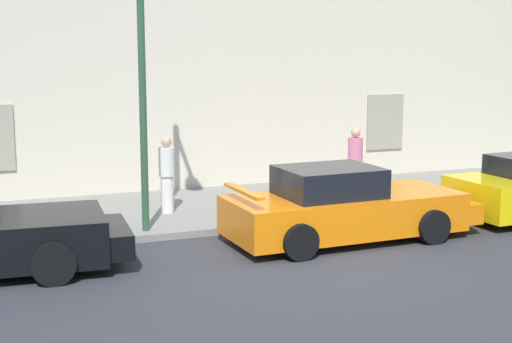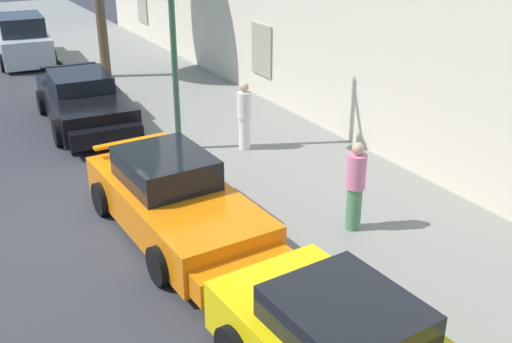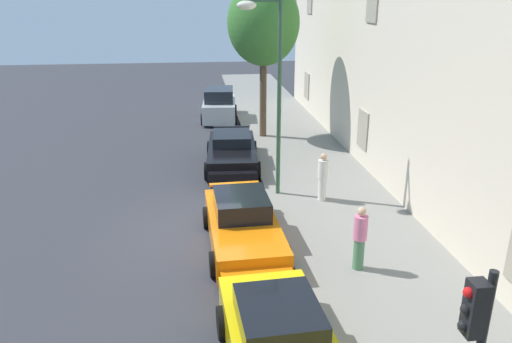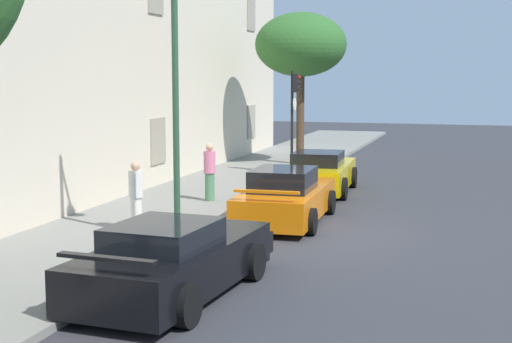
# 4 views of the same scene
# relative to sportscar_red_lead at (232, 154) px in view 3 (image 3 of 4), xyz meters

# --- Properties ---
(ground_plane) EXTENTS (80.00, 80.00, 0.00)m
(ground_plane) POSITION_rel_sportscar_red_lead_xyz_m (5.61, -1.30, -0.60)
(ground_plane) COLOR #333338
(sidewalk) EXTENTS (60.00, 4.26, 0.14)m
(sidewalk) POSITION_rel_sportscar_red_lead_xyz_m (5.61, 3.09, -0.53)
(sidewalk) COLOR gray
(sidewalk) RESTS_ON ground
(building_facade) EXTENTS (38.25, 3.93, 10.74)m
(building_facade) POSITION_rel_sportscar_red_lead_xyz_m (5.61, 6.94, 4.79)
(building_facade) COLOR beige
(building_facade) RESTS_ON ground
(sportscar_red_lead) EXTENTS (5.08, 2.36, 1.33)m
(sportscar_red_lead) POSITION_rel_sportscar_red_lead_xyz_m (0.00, 0.00, 0.00)
(sportscar_red_lead) COLOR black
(sportscar_red_lead) RESTS_ON ground
(sportscar_yellow_flank) EXTENTS (4.93, 2.17, 1.42)m
(sportscar_yellow_flank) POSITION_rel_sportscar_red_lead_xyz_m (6.78, -0.20, 0.01)
(sportscar_yellow_flank) COLOR orange
(sportscar_yellow_flank) RESTS_ON ground
(hatchback_parked) EXTENTS (3.80, 2.16, 1.79)m
(hatchback_parked) POSITION_rel_sportscar_red_lead_xyz_m (-8.33, -0.08, 0.22)
(hatchback_parked) COLOR #B2B7BC
(hatchback_parked) RESTS_ON ground
(tree_midblock) EXTENTS (3.31, 3.31, 7.25)m
(tree_midblock) POSITION_rel_sportscar_red_lead_xyz_m (-4.27, 1.84, 4.82)
(tree_midblock) COLOR brown
(tree_midblock) RESTS_ON sidewalk
(street_lamp) EXTENTS (0.44, 1.42, 6.47)m
(street_lamp) POSITION_rel_sportscar_red_lead_xyz_m (3.17, 0.95, 3.93)
(street_lamp) COLOR #2D5138
(street_lamp) RESTS_ON sidewalk
(pedestrian_admiring) EXTENTS (0.43, 0.43, 1.66)m
(pedestrian_admiring) POSITION_rel_sportscar_red_lead_xyz_m (8.35, 2.52, 0.39)
(pedestrian_admiring) COLOR #4C7F59
(pedestrian_admiring) RESTS_ON sidewalk
(pedestrian_strolling) EXTENTS (0.36, 0.36, 1.63)m
(pedestrian_strolling) POSITION_rel_sportscar_red_lead_xyz_m (3.95, 2.71, 0.38)
(pedestrian_strolling) COLOR silver
(pedestrian_strolling) RESTS_ON sidewalk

